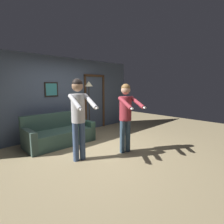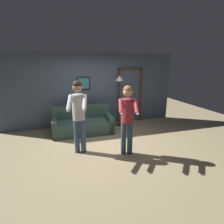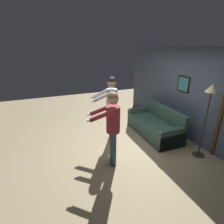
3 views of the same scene
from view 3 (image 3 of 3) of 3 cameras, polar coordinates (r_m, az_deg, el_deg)
name	(u,v)px [view 3 (image 3 of 3)]	position (r m, az deg, el deg)	size (l,w,h in m)	color
ground_plane	(126,148)	(4.84, 4.72, -11.67)	(12.00, 12.00, 0.00)	tan
back_wall_assembly	(190,95)	(5.41, 24.17, 5.17)	(6.40, 0.10, 2.60)	#455267
couch	(155,126)	(5.57, 13.74, -4.35)	(1.92, 0.88, 0.87)	#385549
torchiere_lamp	(210,100)	(4.49, 29.24, 3.30)	(0.28, 0.28, 1.82)	#332D28
person_standing_left	(111,102)	(4.83, -0.32, 3.21)	(0.52, 0.75, 1.83)	#3B4F75
person_standing_right	(112,123)	(3.76, 0.06, -3.48)	(0.56, 0.74, 1.73)	#32495F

